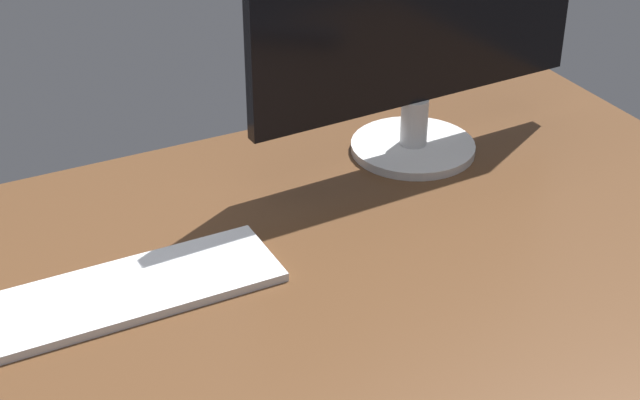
% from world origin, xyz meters
% --- Properties ---
extents(desk, '(1.40, 0.84, 0.02)m').
position_xyz_m(desk, '(0.00, 0.00, 0.01)').
color(desk, '#4C301C').
rests_on(desk, ground).
extents(monitor, '(0.57, 0.20, 0.44)m').
position_xyz_m(monitor, '(0.30, 0.23, 0.25)').
color(monitor, silver).
rests_on(monitor, desk).
extents(keyboard, '(0.39, 0.13, 0.01)m').
position_xyz_m(keyboard, '(-0.23, 0.06, 0.03)').
color(keyboard, silver).
rests_on(keyboard, desk).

